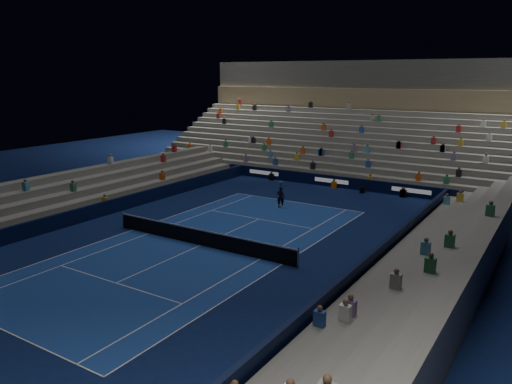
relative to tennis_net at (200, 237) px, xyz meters
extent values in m
plane|color=#0B1743|center=(0.00, 0.00, -0.50)|extent=(90.00, 90.00, 0.00)
cube|color=navy|center=(0.00, 0.00, -0.50)|extent=(10.97, 23.77, 0.01)
cube|color=black|center=(0.00, 18.50, 0.00)|extent=(44.00, 0.25, 1.00)
cube|color=#081133|center=(9.70, 0.00, 0.00)|extent=(0.25, 37.00, 1.00)
cube|color=black|center=(-9.70, 0.00, 0.00)|extent=(0.25, 37.00, 1.00)
cube|color=slate|center=(0.00, 19.50, -0.25)|extent=(44.00, 1.00, 0.50)
cube|color=slate|center=(0.00, 20.50, 0.00)|extent=(44.00, 1.00, 1.00)
cube|color=slate|center=(0.00, 21.50, 0.25)|extent=(44.00, 1.00, 1.50)
cube|color=slate|center=(0.00, 22.50, 0.50)|extent=(44.00, 1.00, 2.00)
cube|color=slate|center=(0.00, 23.50, 0.75)|extent=(44.00, 1.00, 2.50)
cube|color=slate|center=(0.00, 24.50, 1.00)|extent=(44.00, 1.00, 3.00)
cube|color=slate|center=(0.00, 25.50, 1.25)|extent=(44.00, 1.00, 3.50)
cube|color=slate|center=(0.00, 26.50, 1.50)|extent=(44.00, 1.00, 4.00)
cube|color=slate|center=(0.00, 27.50, 1.75)|extent=(44.00, 1.00, 4.50)
cube|color=slate|center=(0.00, 28.50, 2.00)|extent=(44.00, 1.00, 5.00)
cube|color=slate|center=(0.00, 29.50, 2.25)|extent=(44.00, 1.00, 5.50)
cube|color=slate|center=(0.00, 30.50, 2.50)|extent=(44.00, 1.00, 6.00)
cube|color=#887754|center=(0.00, 31.60, 6.60)|extent=(44.00, 0.60, 2.20)
cube|color=#434341|center=(0.00, 33.00, 9.20)|extent=(44.00, 2.40, 3.00)
cube|color=slate|center=(10.50, 0.00, -0.25)|extent=(1.00, 37.00, 0.50)
cube|color=slate|center=(11.50, 0.00, 0.00)|extent=(1.00, 37.00, 1.00)
cube|color=slate|center=(12.50, 0.00, 0.25)|extent=(1.00, 37.00, 1.50)
cube|color=slate|center=(13.50, 0.00, 0.50)|extent=(1.00, 37.00, 2.00)
cube|color=slate|center=(14.50, 0.00, 0.75)|extent=(1.00, 37.00, 2.50)
cube|color=slate|center=(-10.50, 0.00, -0.25)|extent=(1.00, 37.00, 0.50)
cube|color=slate|center=(-11.50, 0.00, 0.00)|extent=(1.00, 37.00, 1.00)
cube|color=slate|center=(-12.50, 0.00, 0.25)|extent=(1.00, 37.00, 1.50)
cube|color=slate|center=(-13.50, 0.00, 0.50)|extent=(1.00, 37.00, 2.00)
cube|color=slate|center=(-14.50, 0.00, 0.75)|extent=(1.00, 37.00, 2.50)
cylinder|color=#B2B2B7|center=(-6.40, 0.00, 0.05)|extent=(0.10, 0.10, 1.10)
cylinder|color=#B2B2B7|center=(6.40, 0.00, 0.05)|extent=(0.10, 0.10, 1.10)
cube|color=black|center=(0.00, 0.00, -0.05)|extent=(12.80, 0.03, 0.90)
cube|color=white|center=(0.00, 0.00, 0.44)|extent=(12.80, 0.04, 0.08)
imported|color=black|center=(-0.32, 9.91, 0.29)|extent=(0.68, 0.56, 1.59)
cube|color=black|center=(3.11, 17.70, -0.24)|extent=(0.53, 0.59, 0.54)
cylinder|color=black|center=(3.11, 17.28, -0.07)|extent=(0.26, 0.38, 0.16)
camera|label=1|loc=(17.53, -21.44, 9.20)|focal=35.00mm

